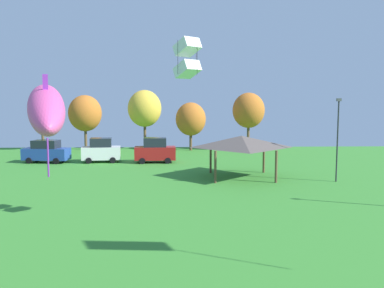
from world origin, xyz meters
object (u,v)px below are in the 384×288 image
(parked_car_leftmost, at_px, (46,152))
(treeline_tree_2, at_px, (145,109))
(kite_flying_2, at_px, (187,58))
(kite_flying_6, at_px, (46,107))
(light_post_0, at_px, (338,135))
(treeline_tree_0, at_px, (42,112))
(treeline_tree_4, at_px, (249,110))
(treeline_tree_3, at_px, (191,119))
(parked_car_third_from_left, at_px, (155,151))
(treeline_tree_1, at_px, (85,113))
(parked_car_second_from_left, at_px, (101,150))
(park_pavilion, at_px, (242,142))

(parked_car_leftmost, distance_m, treeline_tree_2, 16.00)
(kite_flying_2, xyz_separation_m, kite_flying_6, (-4.14, -8.86, -2.30))
(light_post_0, distance_m, treeline_tree_0, 38.45)
(treeline_tree_4, bearing_deg, treeline_tree_3, -176.99)
(light_post_0, distance_m, treeline_tree_2, 29.20)
(light_post_0, bearing_deg, parked_car_third_from_left, 144.53)
(treeline_tree_1, bearing_deg, treeline_tree_3, -5.25)
(treeline_tree_3, bearing_deg, treeline_tree_2, 166.33)
(treeline_tree_4, bearing_deg, kite_flying_6, -107.01)
(kite_flying_2, relative_size, treeline_tree_2, 0.25)
(treeline_tree_3, bearing_deg, treeline_tree_1, 174.75)
(parked_car_third_from_left, height_order, treeline_tree_1, treeline_tree_1)
(treeline_tree_0, relative_size, treeline_tree_4, 0.89)
(kite_flying_6, relative_size, treeline_tree_2, 0.59)
(treeline_tree_2, bearing_deg, kite_flying_2, -81.84)
(treeline_tree_0, height_order, treeline_tree_3, treeline_tree_0)
(parked_car_leftmost, relative_size, treeline_tree_0, 0.73)
(treeline_tree_4, bearing_deg, treeline_tree_2, 175.49)
(parked_car_third_from_left, height_order, treeline_tree_0, treeline_tree_0)
(light_post_0, bearing_deg, treeline_tree_2, 126.71)
(light_post_0, height_order, treeline_tree_2, treeline_tree_2)
(treeline_tree_3, height_order, treeline_tree_4, treeline_tree_4)
(parked_car_second_from_left, bearing_deg, treeline_tree_2, 66.43)
(treeline_tree_2, bearing_deg, treeline_tree_0, -177.08)
(parked_car_leftmost, height_order, treeline_tree_2, treeline_tree_2)
(treeline_tree_0, xyz_separation_m, treeline_tree_3, (19.84, -0.82, -0.89))
(park_pavilion, xyz_separation_m, treeline_tree_0, (-23.57, 20.60, 1.98))
(kite_flying_2, distance_m, treeline_tree_1, 37.50)
(parked_car_leftmost, distance_m, parked_car_second_from_left, 5.81)
(kite_flying_6, relative_size, treeline_tree_0, 0.69)
(treeline_tree_4, bearing_deg, kite_flying_2, -104.79)
(light_post_0, xyz_separation_m, treeline_tree_1, (-25.43, 23.16, 1.14))
(kite_flying_6, relative_size, light_post_0, 0.70)
(kite_flying_2, bearing_deg, kite_flying_6, -115.06)
(parked_car_third_from_left, bearing_deg, treeline_tree_1, 127.22)
(kite_flying_2, xyz_separation_m, treeline_tree_4, (8.99, 34.06, -3.31))
(kite_flying_6, relative_size, parked_car_third_from_left, 1.08)
(treeline_tree_3, distance_m, treeline_tree_4, 7.89)
(park_pavilion, distance_m, light_post_0, 7.77)
(parked_car_leftmost, bearing_deg, treeline_tree_3, 41.67)
(kite_flying_6, distance_m, treeline_tree_4, 44.90)
(parked_car_second_from_left, distance_m, treeline_tree_2, 13.25)
(parked_car_third_from_left, height_order, park_pavilion, park_pavilion)
(kite_flying_2, height_order, treeline_tree_1, kite_flying_2)
(parked_car_second_from_left, distance_m, treeline_tree_3, 14.72)
(kite_flying_6, bearing_deg, park_pavilion, 68.25)
(park_pavilion, distance_m, treeline_tree_0, 31.37)
(parked_car_leftmost, bearing_deg, treeline_tree_2, 59.59)
(kite_flying_6, bearing_deg, light_post_0, 51.35)
(kite_flying_2, height_order, park_pavilion, kite_flying_2)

